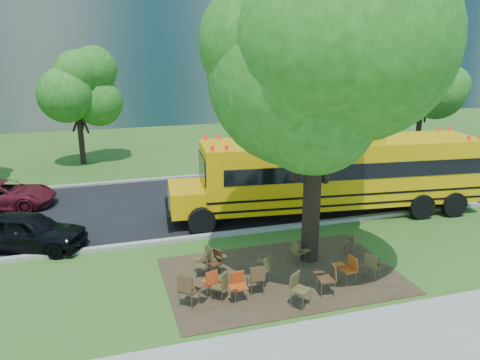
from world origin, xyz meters
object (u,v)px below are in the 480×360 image
object	(u,v)px
main_tree	(317,72)
chair_9	(215,260)
chair_11	(264,266)
chair_6	(328,275)
chair_14	(349,267)
chair_7	(373,263)
chair_1	(189,287)
chair_3	(238,284)
school_bus	(338,172)
chair_10	(212,256)
chair_2	(221,283)
chair_12	(298,250)
chair_4	(257,276)
chair_8	(203,262)
bg_car_red	(3,194)
chair_13	(354,240)
black_car	(27,231)
chair_0	(210,280)
chair_5	(298,287)

from	to	relation	value
main_tree	chair_9	size ratio (longest dim) A/B	11.81
chair_9	chair_11	world-z (taller)	chair_11
chair_6	chair_14	world-z (taller)	chair_6
chair_6	chair_7	bearing A→B (deg)	-71.14
chair_7	chair_1	bearing A→B (deg)	-126.37
chair_3	chair_14	world-z (taller)	chair_14
school_bus	chair_10	xyz separation A→B (m)	(-6.23, -3.70, -1.24)
main_tree	chair_2	bearing A→B (deg)	-155.30
chair_9	chair_12	bearing A→B (deg)	-120.38
main_tree	chair_14	size ratio (longest dim) A/B	11.27
chair_4	chair_10	size ratio (longest dim) A/B	1.03
chair_8	chair_11	distance (m)	1.87
chair_11	chair_14	world-z (taller)	chair_11
school_bus	chair_4	world-z (taller)	school_bus
main_tree	bg_car_red	size ratio (longest dim) A/B	2.25
chair_1	chair_12	world-z (taller)	chair_1
chair_2	chair_14	world-z (taller)	chair_14
chair_2	chair_4	distance (m)	1.04
chair_4	chair_13	distance (m)	4.21
chair_4	chair_12	world-z (taller)	chair_4
main_tree	chair_8	bearing A→B (deg)	-178.31
chair_6	chair_14	distance (m)	0.99
chair_2	black_car	xyz separation A→B (m)	(-5.47, 5.17, 0.17)
chair_1	chair_3	world-z (taller)	chair_1
chair_0	chair_9	size ratio (longest dim) A/B	1.01
chair_2	chair_13	world-z (taller)	chair_13
chair_4	chair_11	size ratio (longest dim) A/B	1.00
chair_1	chair_13	xyz separation A→B (m)	(5.89, 1.63, -0.08)
chair_8	chair_10	size ratio (longest dim) A/B	0.87
chair_3	chair_9	world-z (taller)	chair_3
chair_10	chair_13	size ratio (longest dim) A/B	1.06
main_tree	chair_4	world-z (taller)	main_tree
chair_8	chair_14	size ratio (longest dim) A/B	0.91
chair_0	chair_1	size ratio (longest dim) A/B	0.85
chair_7	chair_4	bearing A→B (deg)	-128.73
chair_8	chair_10	distance (m)	0.39
main_tree	chair_11	size ratio (longest dim) A/B	10.49
chair_13	chair_4	bearing A→B (deg)	174.29
main_tree	school_bus	world-z (taller)	main_tree
chair_4	chair_11	distance (m)	0.64
chair_1	black_car	world-z (taller)	black_car
school_bus	chair_5	bearing A→B (deg)	-119.38
chair_1	chair_14	distance (m)	4.75
school_bus	chair_9	size ratio (longest dim) A/B	15.78
chair_4	chair_0	bearing A→B (deg)	167.76
chair_7	chair_5	bearing A→B (deg)	-110.83
school_bus	bg_car_red	xyz separation A→B (m)	(-13.40, 4.80, -1.20)
chair_14	chair_10	bearing A→B (deg)	53.41
chair_8	black_car	size ratio (longest dim) A/B	0.20
chair_12	bg_car_red	bearing A→B (deg)	-135.97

